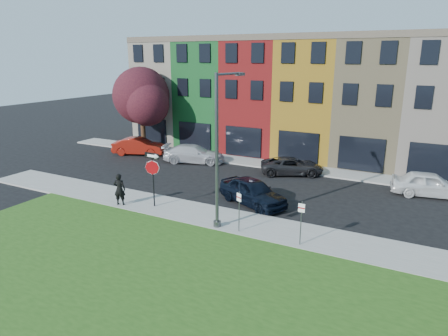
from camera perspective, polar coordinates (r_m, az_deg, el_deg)
The scene contains 15 objects.
ground at distance 19.89m, azimuth -4.24°, elevation -10.46°, with size 120.00×120.00×0.00m, color black.
sidewalk_near at distance 21.44m, azimuth 4.66°, elevation -8.28°, with size 40.00×3.00×0.12m, color gray.
sidewalk_far at distance 33.73m, azimuth 4.96°, elevation 0.71°, with size 40.00×2.40×0.12m, color gray.
rowhouse_block at distance 38.40m, azimuth 9.50°, elevation 9.87°, with size 30.00×10.12×10.00m.
stop_sign at distance 23.55m, azimuth -10.19°, elevation -0.09°, with size 1.05×0.12×3.27m.
man at distance 24.63m, azimuth -14.70°, elevation -2.95°, with size 0.83×0.69×1.95m, color black.
sedan_near at distance 24.34m, azimuth 4.10°, elevation -3.38°, with size 5.13×3.74×1.62m, color black.
parked_car_red at distance 37.42m, azimuth -12.05°, elevation 3.05°, with size 5.02×3.25×1.56m, color maroon.
parked_car_silver at distance 33.97m, azimuth -4.33°, elevation 2.03°, with size 5.58×3.62×1.50m, color silver.
parked_car_dark at distance 30.91m, azimuth 9.68°, elevation 0.29°, with size 5.21×3.97×1.31m, color black.
parked_car_white at distance 28.92m, azimuth 27.36°, elevation -2.08°, with size 4.93×2.60×1.60m, color silver.
street_lamp at distance 20.10m, azimuth -0.68°, elevation 2.30°, with size 0.61×2.57×7.89m.
parking_sign_a at distance 20.16m, azimuth 2.17°, elevation -5.54°, with size 0.30×0.16×2.14m.
parking_sign_b at distance 19.09m, azimuth 10.96°, elevation -7.04°, with size 0.32×0.08×2.16m.
tree_purple at distance 38.06m, azimuth -11.57°, elevation 9.90°, with size 6.23×5.45×7.73m.
Camera 1 is at (9.60, -15.06, 8.76)m, focal length 32.00 mm.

